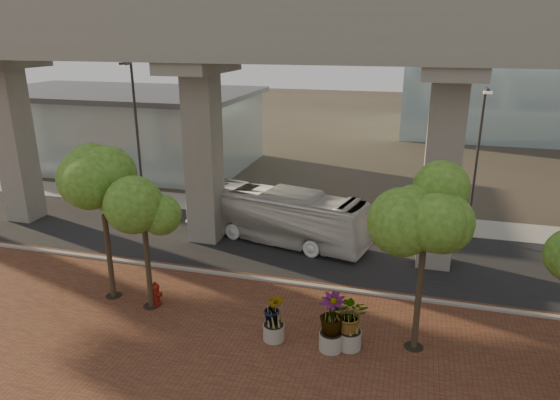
# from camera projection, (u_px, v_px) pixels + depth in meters

# --- Properties ---
(ground) EXTENTS (160.00, 160.00, 0.00)m
(ground) POSITION_uv_depth(u_px,v_px,m) (305.00, 267.00, 24.44)
(ground) COLOR #332E25
(ground) RESTS_ON ground
(brick_plaza) EXTENTS (70.00, 13.00, 0.06)m
(brick_plaza) POSITION_uv_depth(u_px,v_px,m) (254.00, 365.00, 17.12)
(brick_plaza) COLOR brown
(brick_plaza) RESTS_ON ground
(asphalt_road) EXTENTS (90.00, 8.00, 0.04)m
(asphalt_road) POSITION_uv_depth(u_px,v_px,m) (313.00, 250.00, 26.26)
(asphalt_road) COLOR black
(asphalt_road) RESTS_ON ground
(curb_strip) EXTENTS (70.00, 0.25, 0.16)m
(curb_strip) POSITION_uv_depth(u_px,v_px,m) (295.00, 284.00, 22.58)
(curb_strip) COLOR gray
(curb_strip) RESTS_ON ground
(far_sidewalk) EXTENTS (90.00, 3.00, 0.06)m
(far_sidewalk) POSITION_uv_depth(u_px,v_px,m) (331.00, 215.00, 31.28)
(far_sidewalk) COLOR gray
(far_sidewalk) RESTS_ON ground
(transit_viaduct) EXTENTS (72.00, 5.60, 12.40)m
(transit_viaduct) POSITION_uv_depth(u_px,v_px,m) (317.00, 112.00, 23.95)
(transit_viaduct) COLOR gray
(transit_viaduct) RESTS_ON ground
(station_pavilion) EXTENTS (23.00, 13.00, 6.30)m
(station_pavilion) POSITION_uv_depth(u_px,v_px,m) (121.00, 126.00, 43.09)
(station_pavilion) COLOR #ACC0C5
(station_pavilion) RESTS_ON ground
(transit_bus) EXTENTS (10.74, 4.82, 2.92)m
(transit_bus) POSITION_uv_depth(u_px,v_px,m) (275.00, 215.00, 27.12)
(transit_bus) COLOR silver
(transit_bus) RESTS_ON ground
(fire_hydrant) EXTENTS (0.51, 0.46, 1.03)m
(fire_hydrant) POSITION_uv_depth(u_px,v_px,m) (156.00, 294.00, 20.77)
(fire_hydrant) COLOR maroon
(fire_hydrant) RESTS_ON ground
(planter_front) EXTENTS (1.91, 1.91, 2.10)m
(planter_front) POSITION_uv_depth(u_px,v_px,m) (350.00, 316.00, 17.65)
(planter_front) COLOR gray
(planter_front) RESTS_ON ground
(planter_right) EXTENTS (2.07, 2.07, 2.21)m
(planter_right) POSITION_uv_depth(u_px,v_px,m) (332.00, 316.00, 17.53)
(planter_right) COLOR #A19F91
(planter_right) RESTS_ON ground
(planter_left) EXTENTS (1.76, 1.76, 1.94)m
(planter_left) POSITION_uv_depth(u_px,v_px,m) (274.00, 311.00, 18.16)
(planter_left) COLOR gray
(planter_left) RESTS_ON ground
(street_tree_far_west) EXTENTS (3.55, 3.55, 6.41)m
(street_tree_far_west) POSITION_uv_depth(u_px,v_px,m) (101.00, 191.00, 20.08)
(street_tree_far_west) COLOR #473828
(street_tree_far_west) RESTS_ON ground
(street_tree_near_west) EXTENTS (3.32, 3.32, 6.03)m
(street_tree_near_west) POSITION_uv_depth(u_px,v_px,m) (142.00, 204.00, 19.37)
(street_tree_near_west) COLOR #473828
(street_tree_near_west) RESTS_ON ground
(street_tree_near_east) EXTENTS (3.70, 3.70, 6.92)m
(street_tree_near_east) POSITION_uv_depth(u_px,v_px,m) (427.00, 212.00, 16.42)
(street_tree_near_east) COLOR #473828
(street_tree_near_east) RESTS_ON ground
(streetlamp_west) EXTENTS (0.46, 1.34, 9.23)m
(streetlamp_west) POSITION_uv_depth(u_px,v_px,m) (136.00, 127.00, 30.67)
(streetlamp_west) COLOR #2A292E
(streetlamp_west) RESTS_ON ground
(streetlamp_east) EXTENTS (0.41, 1.19, 8.25)m
(streetlamp_east) POSITION_uv_depth(u_px,v_px,m) (478.00, 154.00, 26.27)
(streetlamp_east) COLOR #313036
(streetlamp_east) RESTS_ON ground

